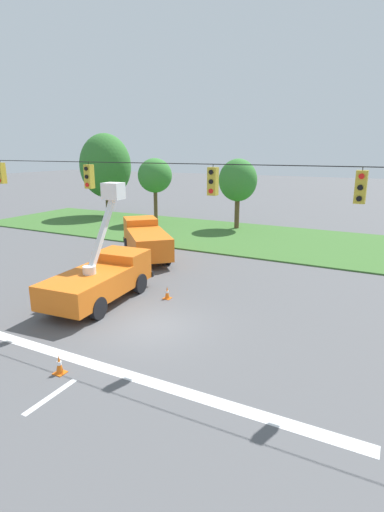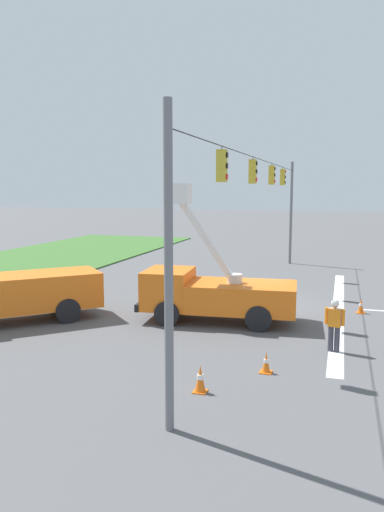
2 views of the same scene
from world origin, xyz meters
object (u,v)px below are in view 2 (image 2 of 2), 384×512
(traffic_cone_mid_right, at_px, (361,306))
(traffic_cone_foreground_left, at_px, (200,379))
(utility_truck_support_near, at_px, (10,292))
(traffic_cone_foreground_right, at_px, (266,363))
(utility_truck_bucket_lift, at_px, (213,291))
(road_worker, at_px, (334,322))
(traffic_cone_mid_left, at_px, (193,297))

(traffic_cone_mid_right, bearing_deg, traffic_cone_foreground_left, 156.73)
(utility_truck_support_near, xyz_separation_m, traffic_cone_foreground_left, (-4.44, -9.15, -0.89))
(utility_truck_support_near, xyz_separation_m, traffic_cone_foreground_right, (-2.53, -10.61, -0.96))
(utility_truck_support_near, height_order, traffic_cone_mid_right, utility_truck_support_near)
(utility_truck_bucket_lift, bearing_deg, traffic_cone_mid_right, -62.35)
(road_worker, distance_m, traffic_cone_foreground_left, 5.60)
(utility_truck_bucket_lift, distance_m, traffic_cone_mid_left, 3.27)
(traffic_cone_foreground_right, relative_size, traffic_cone_mid_right, 0.94)
(utility_truck_bucket_lift, height_order, traffic_cone_foreground_left, utility_truck_bucket_lift)
(utility_truck_support_near, relative_size, traffic_cone_foreground_right, 10.49)
(traffic_cone_mid_right, bearing_deg, utility_truck_support_near, 112.78)
(traffic_cone_foreground_right, bearing_deg, traffic_cone_mid_right, -19.40)
(traffic_cone_foreground_right, distance_m, traffic_cone_mid_left, 9.05)
(traffic_cone_mid_left, xyz_separation_m, traffic_cone_mid_right, (0.38, -7.45, 0.02))
(traffic_cone_foreground_right, xyz_separation_m, traffic_cone_mid_left, (7.82, 4.57, 0.01))
(utility_truck_support_near, relative_size, road_worker, 3.65)
(utility_truck_bucket_lift, bearing_deg, utility_truck_support_near, 108.83)
(traffic_cone_foreground_left, distance_m, traffic_cone_foreground_right, 2.40)
(traffic_cone_foreground_right, distance_m, traffic_cone_mid_right, 8.69)
(road_worker, relative_size, traffic_cone_mid_left, 2.82)
(road_worker, relative_size, traffic_cone_foreground_left, 2.40)
(traffic_cone_foreground_left, xyz_separation_m, traffic_cone_foreground_right, (1.91, -1.46, -0.07))
(utility_truck_support_near, height_order, traffic_cone_foreground_right, utility_truck_support_near)
(traffic_cone_foreground_left, distance_m, traffic_cone_mid_right, 11.00)
(traffic_cone_mid_right, bearing_deg, road_worker, 169.65)
(road_worker, xyz_separation_m, traffic_cone_mid_right, (5.64, -1.03, -0.68))
(utility_truck_support_near, bearing_deg, utility_truck_bucket_lift, -71.17)
(utility_truck_bucket_lift, xyz_separation_m, traffic_cone_mid_right, (3.05, -5.82, -0.92))
(utility_truck_support_near, relative_size, traffic_cone_mid_right, 9.88)
(road_worker, xyz_separation_m, traffic_cone_foreground_right, (-2.56, 1.86, -0.71))
(utility_truck_bucket_lift, height_order, road_worker, utility_truck_bucket_lift)
(utility_truck_support_near, height_order, road_worker, utility_truck_support_near)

